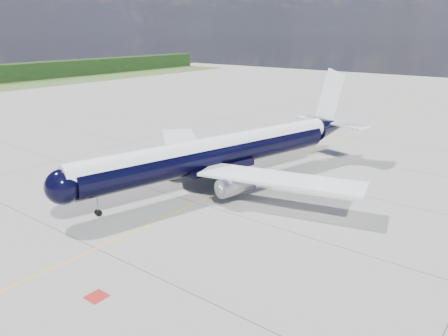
{
  "coord_description": "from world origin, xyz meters",
  "views": [
    {
      "loc": [
        33.52,
        -27.7,
        20.53
      ],
      "look_at": [
        1.64,
        13.45,
        4.0
      ],
      "focal_mm": 35.0,
      "sensor_mm": 36.0,
      "label": 1
    }
  ],
  "objects": [
    {
      "name": "ground",
      "position": [
        0.0,
        30.0,
        0.0
      ],
      "size": [
        320.0,
        320.0,
        0.0
      ],
      "primitive_type": "plane",
      "color": "gray",
      "rests_on": "ground"
    },
    {
      "name": "taxiway_centerline",
      "position": [
        0.0,
        25.0,
        0.0
      ],
      "size": [
        0.16,
        160.0,
        0.01
      ],
      "primitive_type": "cube",
      "color": "#F4B30C",
      "rests_on": "ground"
    },
    {
      "name": "red_marking",
      "position": [
        6.8,
        -10.0,
        0.0
      ],
      "size": [
        1.6,
        1.6,
        0.01
      ],
      "primitive_type": "cube",
      "color": "maroon",
      "rests_on": "ground"
    },
    {
      "name": "main_airliner",
      "position": [
        -2.01,
        18.09,
        4.55
      ],
      "size": [
        40.51,
        50.11,
        14.67
      ],
      "rotation": [
        0.0,
        0.0,
        -0.24
      ],
      "color": "black",
      "rests_on": "ground"
    }
  ]
}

